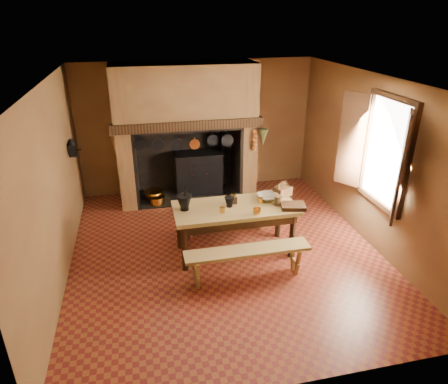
{
  "coord_description": "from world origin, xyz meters",
  "views": [
    {
      "loc": [
        -1.26,
        -5.58,
        3.68
      ],
      "look_at": [
        0.05,
        0.3,
        0.95
      ],
      "focal_mm": 32.0,
      "sensor_mm": 36.0,
      "label": 1
    }
  ],
  "objects_px": {
    "coffee_grinder": "(233,199)",
    "bench_front": "(247,257)",
    "work_table": "(235,214)",
    "mixing_bowl": "(268,197)",
    "wicker_basket": "(283,191)",
    "iron_range": "(199,172)"
  },
  "relations": [
    {
      "from": "iron_range",
      "to": "wicker_basket",
      "type": "bearing_deg",
      "value": -64.79
    },
    {
      "from": "work_table",
      "to": "mixing_bowl",
      "type": "xyz_separation_m",
      "value": [
        0.59,
        0.14,
        0.18
      ]
    },
    {
      "from": "mixing_bowl",
      "to": "wicker_basket",
      "type": "xyz_separation_m",
      "value": [
        0.29,
        0.1,
        0.04
      ]
    },
    {
      "from": "work_table",
      "to": "coffee_grinder",
      "type": "height_order",
      "value": "coffee_grinder"
    },
    {
      "from": "coffee_grinder",
      "to": "mixing_bowl",
      "type": "xyz_separation_m",
      "value": [
        0.6,
        0.01,
        -0.02
      ]
    },
    {
      "from": "wicker_basket",
      "to": "bench_front",
      "type": "bearing_deg",
      "value": -155.18
    },
    {
      "from": "work_table",
      "to": "iron_range",
      "type": "bearing_deg",
      "value": 94.32
    },
    {
      "from": "work_table",
      "to": "bench_front",
      "type": "distance_m",
      "value": 0.83
    },
    {
      "from": "iron_range",
      "to": "mixing_bowl",
      "type": "relative_size",
      "value": 4.49
    },
    {
      "from": "coffee_grinder",
      "to": "mixing_bowl",
      "type": "relative_size",
      "value": 0.5
    },
    {
      "from": "work_table",
      "to": "wicker_basket",
      "type": "height_order",
      "value": "wicker_basket"
    },
    {
      "from": "bench_front",
      "to": "coffee_grinder",
      "type": "xyz_separation_m",
      "value": [
        -0.01,
        0.89,
        0.52
      ]
    },
    {
      "from": "work_table",
      "to": "wicker_basket",
      "type": "distance_m",
      "value": 0.94
    },
    {
      "from": "iron_range",
      "to": "wicker_basket",
      "type": "relative_size",
      "value": 4.81
    },
    {
      "from": "bench_front",
      "to": "mixing_bowl",
      "type": "bearing_deg",
      "value": 56.64
    },
    {
      "from": "mixing_bowl",
      "to": "wicker_basket",
      "type": "relative_size",
      "value": 1.07
    },
    {
      "from": "wicker_basket",
      "to": "work_table",
      "type": "bearing_deg",
      "value": 171.25
    },
    {
      "from": "work_table",
      "to": "mixing_bowl",
      "type": "distance_m",
      "value": 0.63
    },
    {
      "from": "work_table",
      "to": "bench_front",
      "type": "height_order",
      "value": "work_table"
    },
    {
      "from": "bench_front",
      "to": "mixing_bowl",
      "type": "height_order",
      "value": "mixing_bowl"
    },
    {
      "from": "coffee_grinder",
      "to": "bench_front",
      "type": "bearing_deg",
      "value": -91.37
    },
    {
      "from": "bench_front",
      "to": "mixing_bowl",
      "type": "distance_m",
      "value": 1.19
    }
  ]
}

